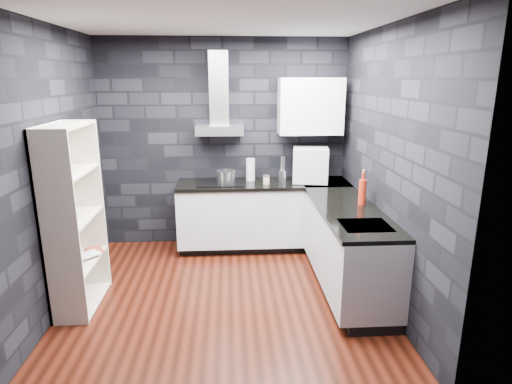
{
  "coord_description": "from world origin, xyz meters",
  "views": [
    {
      "loc": [
        0.07,
        -4.02,
        2.21
      ],
      "look_at": [
        0.35,
        0.45,
        1.0
      ],
      "focal_mm": 30.0,
      "sensor_mm": 36.0,
      "label": 1
    }
  ],
  "objects": [
    {
      "name": "appliance_garage",
      "position": [
        1.09,
        1.26,
        1.12
      ],
      "size": [
        0.48,
        0.41,
        0.43
      ],
      "primitive_type": "cube",
      "rotation": [
        0.0,
        0.0,
        -0.17
      ],
      "color": "silver",
      "rests_on": "counter_back_top"
    },
    {
      "name": "wall_front",
      "position": [
        0.0,
        -1.62,
        1.35
      ],
      "size": [
        3.2,
        0.05,
        2.7
      ],
      "primitive_type": "cube",
      "color": "black",
      "rests_on": "ground"
    },
    {
      "name": "book_second",
      "position": [
        -1.43,
        0.09,
        0.59
      ],
      "size": [
        0.14,
        0.13,
        0.23
      ],
      "primitive_type": "imported",
      "rotation": [
        0.0,
        0.0,
        -0.76
      ],
      "color": "#B2B2B2",
      "rests_on": "bookshelf"
    },
    {
      "name": "counter_back_top",
      "position": [
        0.5,
        1.29,
        0.88
      ],
      "size": [
        2.2,
        0.62,
        0.04
      ],
      "primitive_type": "cube",
      "color": "black",
      "rests_on": "counter_back_cab"
    },
    {
      "name": "ceiling",
      "position": [
        0.0,
        0.0,
        2.7
      ],
      "size": [
        3.2,
        3.2,
        0.0
      ],
      "primitive_type": "plane",
      "rotation": [
        3.14,
        0.0,
        0.0
      ],
      "color": "silver"
    },
    {
      "name": "wall_back",
      "position": [
        0.0,
        1.62,
        1.35
      ],
      "size": [
        3.2,
        0.05,
        2.7
      ],
      "primitive_type": "cube",
      "color": "black",
      "rests_on": "ground"
    },
    {
      "name": "glass_vase",
      "position": [
        0.34,
        1.42,
        1.04
      ],
      "size": [
        0.14,
        0.14,
        0.29
      ],
      "primitive_type": "cylinder",
      "rotation": [
        0.0,
        0.0,
        -0.28
      ],
      "color": "silver",
      "rests_on": "counter_back_top"
    },
    {
      "name": "book_red",
      "position": [
        -1.41,
        0.15,
        0.57
      ],
      "size": [
        0.15,
        0.09,
        0.21
      ],
      "primitive_type": "imported",
      "rotation": [
        0.0,
        0.0,
        0.49
      ],
      "color": "maroon",
      "rests_on": "bookshelf"
    },
    {
      "name": "bookshelf",
      "position": [
        -1.42,
        -0.05,
        0.9
      ],
      "size": [
        0.34,
        0.8,
        1.8
      ],
      "primitive_type": "cube",
      "rotation": [
        0.0,
        0.0,
        -0.0
      ],
      "color": "beige",
      "rests_on": "ground"
    },
    {
      "name": "hood_chimney",
      "position": [
        -0.05,
        1.5,
        2.07
      ],
      "size": [
        0.24,
        0.2,
        0.9
      ],
      "primitive_type": "cube",
      "color": "#B1B1B6",
      "rests_on": "hood_body"
    },
    {
      "name": "wall_right",
      "position": [
        1.62,
        0.0,
        1.35
      ],
      "size": [
        0.05,
        3.2,
        2.7
      ],
      "primitive_type": "cube",
      "color": "black",
      "rests_on": "ground"
    },
    {
      "name": "cooktop",
      "position": [
        -0.05,
        1.3,
        0.91
      ],
      "size": [
        0.58,
        0.5,
        0.01
      ],
      "primitive_type": "cube",
      "color": "black",
      "rests_on": "counter_back_top"
    },
    {
      "name": "storage_jar",
      "position": [
        0.53,
        1.2,
        0.95
      ],
      "size": [
        0.09,
        0.09,
        0.1
      ],
      "primitive_type": "cylinder",
      "rotation": [
        0.0,
        0.0,
        0.08
      ],
      "color": "tan",
      "rests_on": "counter_back_top"
    },
    {
      "name": "toekick_back",
      "position": [
        0.5,
        1.34,
        0.05
      ],
      "size": [
        2.18,
        0.5,
        0.1
      ],
      "primitive_type": "cube",
      "color": "black",
      "rests_on": "ground"
    },
    {
      "name": "wall_left",
      "position": [
        -1.62,
        0.0,
        1.35
      ],
      "size": [
        0.05,
        3.2,
        2.7
      ],
      "primitive_type": "cube",
      "color": "black",
      "rests_on": "ground"
    },
    {
      "name": "sink_rim",
      "position": [
        1.3,
        -0.4,
        0.89
      ],
      "size": [
        0.44,
        0.4,
        0.01
      ],
      "primitive_type": "cube",
      "color": "#B1B1B6",
      "rests_on": "counter_right_top"
    },
    {
      "name": "utensil_crock",
      "position": [
        0.75,
        1.37,
        0.97
      ],
      "size": [
        0.12,
        0.12,
        0.13
      ],
      "primitive_type": "cylinder",
      "rotation": [
        0.0,
        0.0,
        0.25
      ],
      "color": "silver",
      "rests_on": "counter_back_top"
    },
    {
      "name": "pot",
      "position": [
        0.02,
        1.29,
        0.98
      ],
      "size": [
        0.26,
        0.26,
        0.14
      ],
      "primitive_type": "cylinder",
      "rotation": [
        0.0,
        0.0,
        0.13
      ],
      "color": "silver",
      "rests_on": "cooktop"
    },
    {
      "name": "counter_right_cab",
      "position": [
        1.3,
        0.1,
        0.48
      ],
      "size": [
        0.6,
        1.8,
        0.76
      ],
      "primitive_type": "cube",
      "color": "silver",
      "rests_on": "ground"
    },
    {
      "name": "counter_corner_top",
      "position": [
        1.3,
        1.3,
        0.88
      ],
      "size": [
        0.62,
        0.62,
        0.04
      ],
      "primitive_type": "cube",
      "color": "black",
      "rests_on": "counter_right_cab"
    },
    {
      "name": "ground",
      "position": [
        0.0,
        0.0,
        0.0
      ],
      "size": [
        3.2,
        3.2,
        0.0
      ],
      "primitive_type": "plane",
      "color": "#3A130A"
    },
    {
      "name": "counter_right_top",
      "position": [
        1.29,
        0.1,
        0.88
      ],
      "size": [
        0.62,
        1.8,
        0.04
      ],
      "primitive_type": "cube",
      "color": "black",
      "rests_on": "counter_right_cab"
    },
    {
      "name": "counter_back_cab",
      "position": [
        0.5,
        1.3,
        0.48
      ],
      "size": [
        2.2,
        0.6,
        0.76
      ],
      "primitive_type": "cube",
      "color": "silver",
      "rests_on": "ground"
    },
    {
      "name": "red_bottle",
      "position": [
        1.46,
        0.24,
        1.03
      ],
      "size": [
        0.09,
        0.09,
        0.27
      ],
      "primitive_type": "cylinder",
      "rotation": [
        0.0,
        0.0,
        0.24
      ],
      "color": "#A62410",
      "rests_on": "counter_right_top"
    },
    {
      "name": "hood_body",
      "position": [
        -0.05,
        1.43,
        1.56
      ],
      "size": [
        0.6,
        0.34,
        0.12
      ],
      "primitive_type": "cube",
      "color": "#B1B1B6",
      "rests_on": "wall_back"
    },
    {
      "name": "fruit_bowl",
      "position": [
        -1.42,
        -0.18,
        0.94
      ],
      "size": [
        0.26,
        0.26,
        0.05
      ],
      "primitive_type": "imported",
      "rotation": [
        0.0,
        0.0,
        0.33
      ],
      "color": "white",
      "rests_on": "bookshelf"
    },
    {
      "name": "toekick_right",
      "position": [
        1.34,
        0.1,
        0.05
      ],
      "size": [
        0.5,
        1.78,
        0.1
      ],
      "primitive_type": "cube",
      "color": "black",
      "rests_on": "ground"
    },
    {
      "name": "upper_cabinet",
      "position": [
        1.1,
        1.43,
        1.85
      ],
      "size": [
        0.8,
        0.35,
        0.7
      ],
      "primitive_type": "cube",
      "color": "silver",
      "rests_on": "wall_back"
    }
  ]
}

